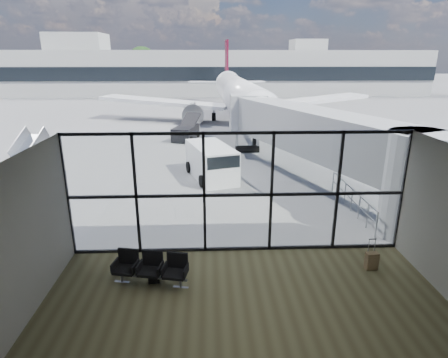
{
  "coord_description": "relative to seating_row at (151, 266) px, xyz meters",
  "views": [
    {
      "loc": [
        -1.02,
        -12.47,
        6.89
      ],
      "look_at": [
        -0.37,
        3.0,
        1.82
      ],
      "focal_mm": 30.0,
      "sensor_mm": 36.0,
      "label": 1
    }
  ],
  "objects": [
    {
      "name": "backpack",
      "position": [
        0.06,
        -0.01,
        -0.33
      ],
      "size": [
        0.38,
        0.36,
        0.53
      ],
      "rotation": [
        0.0,
        0.0,
        0.14
      ],
      "color": "black",
      "rests_on": "ground"
    },
    {
      "name": "ground",
      "position": [
        2.89,
        42.01,
        -0.59
      ],
      "size": [
        220.0,
        220.0,
        0.0
      ],
      "primitive_type": "plane",
      "color": "slate",
      "rests_on": "ground"
    },
    {
      "name": "apron_railing",
      "position": [
        8.49,
        5.51,
        0.13
      ],
      "size": [
        0.06,
        5.46,
        1.11
      ],
      "color": "gray",
      "rests_on": "ground"
    },
    {
      "name": "lounge_shell",
      "position": [
        2.89,
        -2.79,
        2.07
      ],
      "size": [
        12.02,
        8.01,
        4.51
      ],
      "color": "brown",
      "rests_on": "ground"
    },
    {
      "name": "service_van",
      "position": [
        2.03,
        10.78,
        0.42
      ],
      "size": [
        3.21,
        4.89,
        1.96
      ],
      "rotation": [
        0.0,
        0.0,
        0.3
      ],
      "color": "white",
      "rests_on": "ground"
    },
    {
      "name": "mobile_stairs",
      "position": [
        -9.48,
        12.25,
        -0.07
      ],
      "size": [
        2.05,
        3.24,
        2.13
      ],
      "rotation": [
        0.0,
        0.0,
        -0.2
      ],
      "color": "yellow",
      "rests_on": "ground"
    },
    {
      "name": "belt_loader",
      "position": [
        -0.08,
        21.84,
        0.1
      ],
      "size": [
        2.52,
        4.63,
        2.03
      ],
      "rotation": [
        0.0,
        0.0,
        -0.25
      ],
      "color": "black",
      "rests_on": "ground"
    },
    {
      "name": "tree_1",
      "position": [
        -36.11,
        74.01,
        4.67
      ],
      "size": [
        5.61,
        5.61,
        8.07
      ],
      "color": "#382619",
      "rests_on": "ground"
    },
    {
      "name": "tree_0",
      "position": [
        -42.11,
        74.01,
        4.05
      ],
      "size": [
        4.95,
        4.95,
        7.12
      ],
      "color": "#382619",
      "rests_on": "ground"
    },
    {
      "name": "airliner",
      "position": [
        5.17,
        32.81,
        2.25
      ],
      "size": [
        31.17,
        36.08,
        9.29
      ],
      "rotation": [
        0.0,
        0.0,
        0.03
      ],
      "color": "white",
      "rests_on": "ground"
    },
    {
      "name": "traffic_cone_a",
      "position": [
        2.46,
        12.86,
        -0.34
      ],
      "size": [
        0.36,
        0.36,
        0.51
      ],
      "color": "#FF3D0D",
      "rests_on": "ground"
    },
    {
      "name": "jet_bridge",
      "position": [
        7.79,
        9.08,
        2.17
      ],
      "size": [
        8.0,
        16.5,
        4.33
      ],
      "color": "#939698",
      "rests_on": "ground"
    },
    {
      "name": "tree_2",
      "position": [
        -30.11,
        74.01,
        5.29
      ],
      "size": [
        6.27,
        6.27,
        9.03
      ],
      "color": "#382619",
      "rests_on": "ground"
    },
    {
      "name": "seating_row",
      "position": [
        0.0,
        0.0,
        0.0
      ],
      "size": [
        2.38,
        1.09,
        1.06
      ],
      "rotation": [
        0.0,
        0.0,
        -0.19
      ],
      "color": "gray",
      "rests_on": "ground"
    },
    {
      "name": "traffic_cone_b",
      "position": [
        2.11,
        16.97,
        -0.26
      ],
      "size": [
        0.48,
        0.48,
        0.68
      ],
      "color": "#D1670B",
      "rests_on": "ground"
    },
    {
      "name": "tree_3",
      "position": [
        -24.11,
        74.01,
        4.05
      ],
      "size": [
        4.95,
        4.95,
        7.12
      ],
      "color": "#382619",
      "rests_on": "ground"
    },
    {
      "name": "far_terminal",
      "position": [
        2.3,
        63.98,
        3.62
      ],
      "size": [
        80.0,
        12.2,
        11.0
      ],
      "color": "#AFAFAA",
      "rests_on": "ground"
    },
    {
      "name": "suitcase",
      "position": [
        7.33,
        0.47,
        -0.26
      ],
      "size": [
        0.42,
        0.32,
        1.09
      ],
      "rotation": [
        0.0,
        0.0,
        0.09
      ],
      "color": "olive",
      "rests_on": "ground"
    },
    {
      "name": "tree_5",
      "position": [
        -12.11,
        74.01,
        5.29
      ],
      "size": [
        6.27,
        6.27,
        9.03
      ],
      "color": "#382619",
      "rests_on": "ground"
    },
    {
      "name": "tree_4",
      "position": [
        -18.11,
        74.01,
        4.67
      ],
      "size": [
        5.61,
        5.61,
        8.07
      ],
      "color": "#382619",
      "rests_on": "ground"
    },
    {
      "name": "glass_curtain_wall",
      "position": [
        2.89,
        2.01,
        1.66
      ],
      "size": [
        12.1,
        0.12,
        4.5
      ],
      "color": "white",
      "rests_on": "ground"
    }
  ]
}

